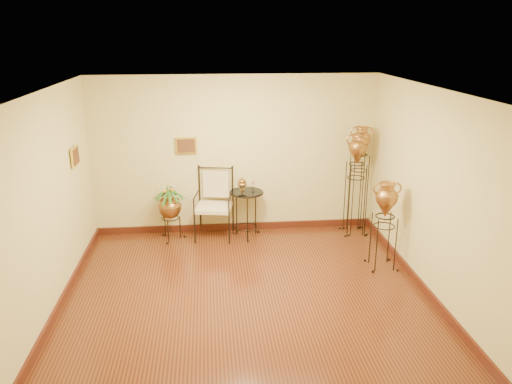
{
  "coord_description": "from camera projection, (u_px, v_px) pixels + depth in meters",
  "views": [
    {
      "loc": [
        -0.47,
        -6.04,
        3.5
      ],
      "look_at": [
        0.25,
        1.3,
        1.1
      ],
      "focal_mm": 35.0,
      "sensor_mm": 36.0,
      "label": 1
    }
  ],
  "objects": [
    {
      "name": "ground",
      "position": [
        247.0,
        298.0,
        6.84
      ],
      "size": [
        5.0,
        5.0,
        0.0
      ],
      "primitive_type": "plane",
      "color": "#5D2C16",
      "rests_on": "ground"
    },
    {
      "name": "side_table",
      "position": [
        246.0,
        213.0,
        8.76
      ],
      "size": [
        0.68,
        0.68,
        1.06
      ],
      "rotation": [
        0.0,
        0.0,
        -0.22
      ],
      "color": "black",
      "rests_on": "ground"
    },
    {
      "name": "amphora_short",
      "position": [
        384.0,
        225.0,
        7.54
      ],
      "size": [
        0.48,
        0.48,
        1.39
      ],
      "rotation": [
        0.0,
        0.0,
        -0.15
      ],
      "color": "black",
      "rests_on": "ground"
    },
    {
      "name": "amphora_mid",
      "position": [
        356.0,
        184.0,
        8.76
      ],
      "size": [
        0.47,
        0.47,
        1.83
      ],
      "rotation": [
        0.0,
        0.0,
        -0.16
      ],
      "color": "black",
      "rests_on": "ground"
    },
    {
      "name": "room_shell",
      "position": [
        246.0,
        177.0,
        6.31
      ],
      "size": [
        5.02,
        5.02,
        2.81
      ],
      "color": "#D5C689",
      "rests_on": "ground"
    },
    {
      "name": "amphora_tall",
      "position": [
        359.0,
        179.0,
        8.77
      ],
      "size": [
        0.51,
        0.51,
        1.96
      ],
      "rotation": [
        0.0,
        0.0,
        0.41
      ],
      "color": "black",
      "rests_on": "ground"
    },
    {
      "name": "armchair",
      "position": [
        214.0,
        205.0,
        8.65
      ],
      "size": [
        0.79,
        0.75,
        1.22
      ],
      "rotation": [
        0.0,
        0.0,
        -0.17
      ],
      "color": "black",
      "rests_on": "ground"
    },
    {
      "name": "planter_urn",
      "position": [
        170.0,
        205.0,
        8.57
      ],
      "size": [
        0.8,
        0.8,
        1.14
      ],
      "rotation": [
        0.0,
        0.0,
        0.41
      ],
      "color": "black",
      "rests_on": "ground"
    }
  ]
}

